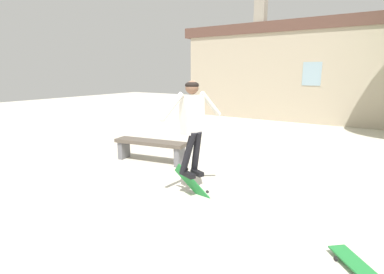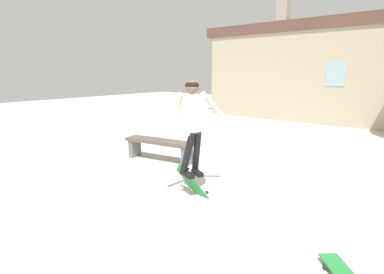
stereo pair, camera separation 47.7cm
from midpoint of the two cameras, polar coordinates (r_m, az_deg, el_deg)
The scene contains 5 objects.
ground_plane at distance 4.54m, azimuth 1.25°, elevation -14.35°, with size 40.00×40.00×0.00m, color beige.
building_backdrop at distance 12.87m, azimuth 28.09°, elevation 11.30°, with size 12.46×0.52×5.28m.
park_bench at distance 6.98m, azimuth -4.28°, elevation -1.63°, with size 1.77×0.67×0.50m.
skater at distance 4.79m, azimuth 2.86°, elevation 3.23°, with size 0.52×1.12×1.55m.
skateboard_flipping at distance 5.15m, azimuth 2.93°, elevation -9.12°, with size 0.78×0.14×0.68m.
Camera 2 is at (2.65, -3.09, 2.03)m, focal length 28.00 mm.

